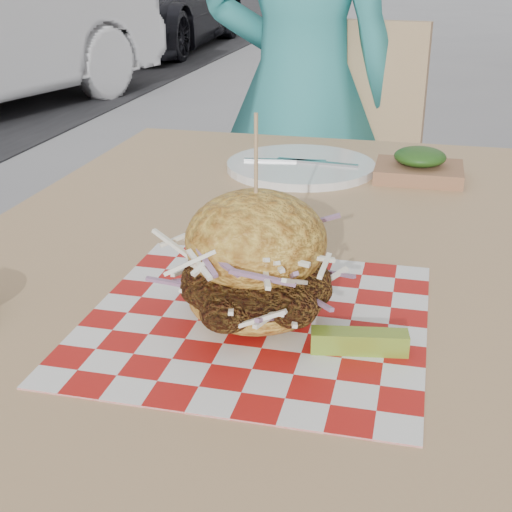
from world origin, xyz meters
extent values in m
imported|color=teal|center=(-0.49, 0.92, 0.76)|extent=(0.56, 0.37, 1.52)
imported|color=black|center=(-3.60, 7.86, 0.58)|extent=(1.76, 4.07, 1.17)
cube|color=tan|center=(-0.35, -0.17, 0.73)|extent=(0.80, 1.20, 0.04)
cylinder|color=#333338|center=(-0.69, 0.37, 0.35)|extent=(0.05, 0.05, 0.71)
cylinder|color=#333338|center=(-0.01, 0.37, 0.35)|extent=(0.05, 0.05, 0.71)
cube|color=tan|center=(-0.35, 0.77, 0.45)|extent=(0.47, 0.47, 0.04)
cube|color=tan|center=(-0.32, 0.96, 0.70)|extent=(0.42, 0.09, 0.50)
cylinder|color=#333338|center=(-0.55, 0.61, 0.21)|extent=(0.03, 0.03, 0.43)
cylinder|color=#333338|center=(-0.19, 0.56, 0.21)|extent=(0.03, 0.03, 0.43)
cylinder|color=#333338|center=(-0.51, 0.97, 0.21)|extent=(0.03, 0.03, 0.43)
cylinder|color=#333338|center=(-0.15, 0.92, 0.21)|extent=(0.03, 0.03, 0.43)
cube|color=red|center=(-0.29, -0.41, 0.75)|extent=(0.36, 0.36, 0.00)
ellipsoid|color=gold|center=(-0.29, -0.41, 0.78)|extent=(0.14, 0.14, 0.05)
ellipsoid|color=brown|center=(-0.29, -0.41, 0.80)|extent=(0.16, 0.15, 0.08)
ellipsoid|color=gold|center=(-0.29, -0.41, 0.84)|extent=(0.15, 0.15, 0.10)
cylinder|color=tan|center=(-0.29, -0.41, 0.92)|extent=(0.00, 0.00, 0.11)
cube|color=olive|center=(-0.18, -0.45, 0.76)|extent=(0.10, 0.04, 0.02)
cylinder|color=white|center=(-0.35, 0.17, 0.76)|extent=(0.27, 0.27, 0.01)
cube|color=silver|center=(-0.38, 0.17, 0.77)|extent=(0.15, 0.03, 0.00)
cube|color=silver|center=(-0.32, 0.17, 0.77)|extent=(0.15, 0.03, 0.00)
cube|color=#8E5F40|center=(-0.14, 0.17, 0.76)|extent=(0.15, 0.12, 0.02)
ellipsoid|color=#194012|center=(-0.14, 0.17, 0.79)|extent=(0.09, 0.09, 0.03)
camera|label=1|loc=(-0.14, -1.07, 1.11)|focal=50.00mm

